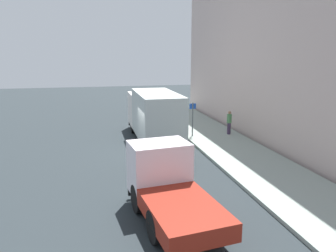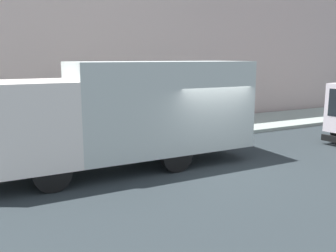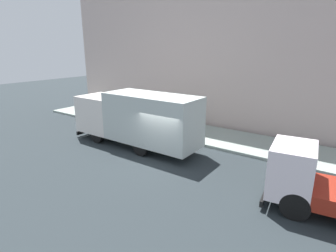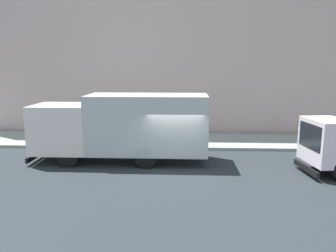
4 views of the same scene
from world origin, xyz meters
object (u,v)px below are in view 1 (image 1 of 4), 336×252
at_px(small_flatbed_truck, 168,185).
at_px(pedestrian_walking, 229,122).
at_px(large_utility_truck, 153,114).
at_px(street_sign_post, 193,116).

xyz_separation_m(small_flatbed_truck, pedestrian_walking, (6.59, 9.82, -0.11)).
bearing_deg(small_flatbed_truck, large_utility_truck, 75.49).
bearing_deg(street_sign_post, small_flatbed_truck, -111.99).
distance_m(large_utility_truck, pedestrian_walking, 5.30).
height_order(small_flatbed_truck, pedestrian_walking, small_flatbed_truck).
bearing_deg(small_flatbed_truck, street_sign_post, 61.25).
height_order(small_flatbed_truck, street_sign_post, street_sign_post).
xyz_separation_m(small_flatbed_truck, street_sign_post, (4.02, 9.95, 0.38)).
bearing_deg(pedestrian_walking, street_sign_post, -43.15).
height_order(large_utility_truck, street_sign_post, large_utility_truck).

